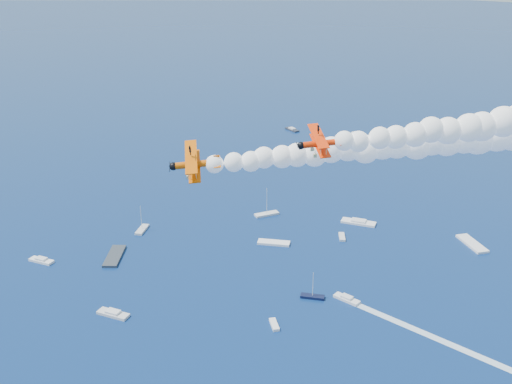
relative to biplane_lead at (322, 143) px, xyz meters
The scene contains 5 objects.
biplane_lead is the anchor object (origin of this frame).
biplane_trail 20.16m from the biplane_lead, 160.68° to the right, with size 7.88×8.84×5.33m, color #E05A04, non-canonical shape.
smoke_trail_lead 27.78m from the biplane_lead, 44.82° to the left, with size 41.33×41.10×10.46m, color white, non-canonical shape.
smoke_trail_trail 12.86m from the biplane_lead, 80.51° to the left, with size 42.69×39.67×10.46m, color white, non-canonical shape.
spectator_boats 100.80m from the biplane_lead, 105.12° to the left, with size 224.26×176.58×0.70m.
Camera 1 is at (53.04, -46.28, 82.18)m, focal length 42.29 mm.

